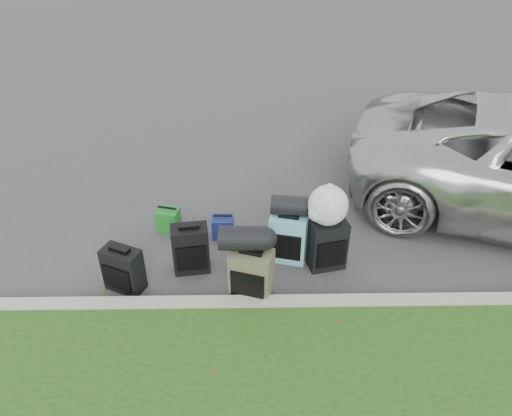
{
  "coord_description": "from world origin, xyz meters",
  "views": [
    {
      "loc": [
        -0.18,
        -4.9,
        4.06
      ],
      "look_at": [
        -0.1,
        0.2,
        0.55
      ],
      "focal_mm": 35.0,
      "sensor_mm": 36.0,
      "label": 1
    }
  ],
  "objects_px": {
    "suitcase_teal": "(288,238)",
    "suitcase_large_black_right": "(327,245)",
    "suitcase_small_black": "(123,269)",
    "tote_green": "(169,220)",
    "suitcase_large_black_left": "(191,249)",
    "suitcase_olive": "(252,275)",
    "tote_navy": "(223,227)"
  },
  "relations": [
    {
      "from": "suitcase_small_black",
      "to": "suitcase_large_black_right",
      "type": "bearing_deg",
      "value": 32.98
    },
    {
      "from": "suitcase_small_black",
      "to": "tote_green",
      "type": "relative_size",
      "value": 1.71
    },
    {
      "from": "tote_green",
      "to": "tote_navy",
      "type": "bearing_deg",
      "value": 1.41
    },
    {
      "from": "suitcase_teal",
      "to": "suitcase_large_black_right",
      "type": "height_order",
      "value": "suitcase_large_black_right"
    },
    {
      "from": "suitcase_teal",
      "to": "suitcase_large_black_right",
      "type": "relative_size",
      "value": 0.97
    },
    {
      "from": "tote_navy",
      "to": "suitcase_teal",
      "type": "bearing_deg",
      "value": -28.05
    },
    {
      "from": "suitcase_small_black",
      "to": "tote_navy",
      "type": "xyz_separation_m",
      "value": [
        1.09,
        0.96,
        -0.13
      ]
    },
    {
      "from": "suitcase_small_black",
      "to": "suitcase_teal",
      "type": "xyz_separation_m",
      "value": [
        1.91,
        0.5,
        0.04
      ]
    },
    {
      "from": "suitcase_teal",
      "to": "suitcase_large_black_right",
      "type": "bearing_deg",
      "value": -3.84
    },
    {
      "from": "suitcase_large_black_left",
      "to": "suitcase_olive",
      "type": "distance_m",
      "value": 0.86
    },
    {
      "from": "suitcase_large_black_left",
      "to": "suitcase_olive",
      "type": "height_order",
      "value": "suitcase_olive"
    },
    {
      "from": "suitcase_large_black_right",
      "to": "tote_navy",
      "type": "relative_size",
      "value": 2.21
    },
    {
      "from": "suitcase_teal",
      "to": "suitcase_large_black_right",
      "type": "distance_m",
      "value": 0.48
    },
    {
      "from": "suitcase_small_black",
      "to": "tote_navy",
      "type": "height_order",
      "value": "suitcase_small_black"
    },
    {
      "from": "suitcase_large_black_right",
      "to": "tote_navy",
      "type": "xyz_separation_m",
      "value": [
        -1.28,
        0.61,
        -0.18
      ]
    },
    {
      "from": "suitcase_olive",
      "to": "suitcase_large_black_right",
      "type": "bearing_deg",
      "value": 46.61
    },
    {
      "from": "tote_green",
      "to": "suitcase_large_black_left",
      "type": "bearing_deg",
      "value": -51.04
    },
    {
      "from": "tote_navy",
      "to": "suitcase_large_black_right",
      "type": "bearing_deg",
      "value": -24.03
    },
    {
      "from": "tote_green",
      "to": "suitcase_large_black_right",
      "type": "bearing_deg",
      "value": -7.4
    },
    {
      "from": "suitcase_large_black_left",
      "to": "suitcase_teal",
      "type": "distance_m",
      "value": 1.18
    },
    {
      "from": "tote_navy",
      "to": "suitcase_small_black",
      "type": "bearing_deg",
      "value": -137.52
    },
    {
      "from": "suitcase_small_black",
      "to": "tote_green",
      "type": "distance_m",
      "value": 1.17
    },
    {
      "from": "suitcase_large_black_left",
      "to": "suitcase_teal",
      "type": "relative_size",
      "value": 0.98
    },
    {
      "from": "suitcase_small_black",
      "to": "suitcase_teal",
      "type": "height_order",
      "value": "suitcase_teal"
    },
    {
      "from": "suitcase_olive",
      "to": "tote_navy",
      "type": "distance_m",
      "value": 1.19
    },
    {
      "from": "suitcase_large_black_left",
      "to": "suitcase_teal",
      "type": "height_order",
      "value": "suitcase_teal"
    },
    {
      "from": "suitcase_small_black",
      "to": "suitcase_olive",
      "type": "distance_m",
      "value": 1.47
    },
    {
      "from": "suitcase_large_black_right",
      "to": "tote_navy",
      "type": "bearing_deg",
      "value": 141.64
    },
    {
      "from": "suitcase_teal",
      "to": "tote_green",
      "type": "bearing_deg",
      "value": 172.11
    },
    {
      "from": "suitcase_small_black",
      "to": "tote_green",
      "type": "height_order",
      "value": "suitcase_small_black"
    },
    {
      "from": "suitcase_small_black",
      "to": "suitcase_large_black_left",
      "type": "relative_size",
      "value": 0.89
    },
    {
      "from": "suitcase_teal",
      "to": "tote_navy",
      "type": "bearing_deg",
      "value": 164.36
    }
  ]
}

